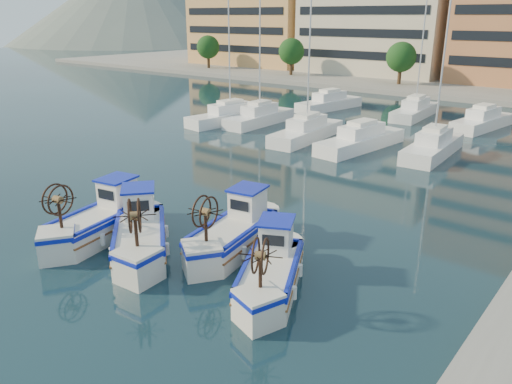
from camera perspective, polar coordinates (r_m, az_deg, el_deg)
name	(u,v)px	position (r m, az deg, el deg)	size (l,w,h in m)	color
ground	(181,255)	(21.23, -8.53, -7.13)	(300.00, 300.00, 0.00)	#183540
hill_west	(140,43)	(197.25, -13.17, 16.28)	(180.00, 180.00, 60.00)	slate
yacht_marina	(401,127)	(44.55, 16.20, 7.20)	(39.25, 23.39, 11.50)	white
fishing_boat_a	(101,219)	(23.37, -17.28, -2.96)	(2.92, 5.17, 3.14)	silver
fishing_boat_b	(140,233)	(21.48, -13.14, -4.55)	(5.02, 4.70, 3.17)	silver
fishing_boat_c	(234,231)	(21.18, -2.47, -4.45)	(2.85, 5.10, 3.09)	silver
fishing_boat_d	(271,269)	(18.27, 1.72, -8.75)	(3.70, 4.79, 2.89)	silver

